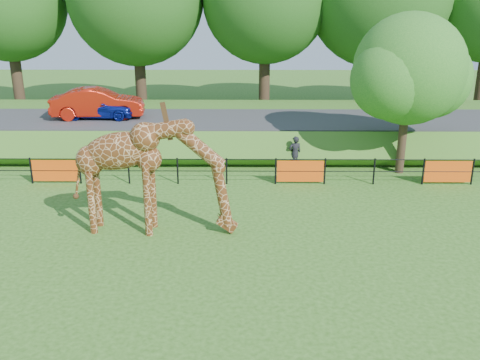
% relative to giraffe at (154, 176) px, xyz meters
% --- Properties ---
extents(ground, '(90.00, 90.00, 0.00)m').
position_rel_giraffe_xyz_m(ground, '(2.15, -3.31, -1.89)').
color(ground, '#2B5515').
rests_on(ground, ground).
extents(giraffe, '(5.33, 1.33, 3.77)m').
position_rel_giraffe_xyz_m(giraffe, '(0.00, 0.00, 0.00)').
color(giraffe, '#562C11').
rests_on(giraffe, ground).
extents(perimeter_fence, '(28.07, 0.10, 1.10)m').
position_rel_giraffe_xyz_m(perimeter_fence, '(2.15, 4.69, -1.34)').
color(perimeter_fence, black).
rests_on(perimeter_fence, ground).
extents(embankment, '(40.00, 9.00, 1.30)m').
position_rel_giraffe_xyz_m(embankment, '(2.15, 12.19, -1.24)').
color(embankment, '#2B5515').
rests_on(embankment, ground).
extents(road, '(40.00, 5.00, 0.12)m').
position_rel_giraffe_xyz_m(road, '(2.15, 10.69, -0.53)').
color(road, '#323234').
rests_on(road, embankment).
extents(car_blue, '(3.87, 1.74, 1.29)m').
position_rel_giraffe_xyz_m(car_blue, '(-4.56, 10.77, 0.18)').
color(car_blue, '#1425A5').
rests_on(car_blue, road).
extents(car_red, '(4.75, 2.10, 1.52)m').
position_rel_giraffe_xyz_m(car_red, '(-4.59, 10.86, 0.29)').
color(car_red, red).
rests_on(car_red, road).
extents(visitor, '(0.62, 0.46, 1.54)m').
position_rel_giraffe_xyz_m(visitor, '(5.09, 6.57, -1.11)').
color(visitor, black).
rests_on(visitor, ground).
extents(tree_east, '(5.40, 4.71, 6.76)m').
position_rel_giraffe_xyz_m(tree_east, '(9.74, 6.33, 2.40)').
color(tree_east, '#302215').
rests_on(tree_east, ground).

